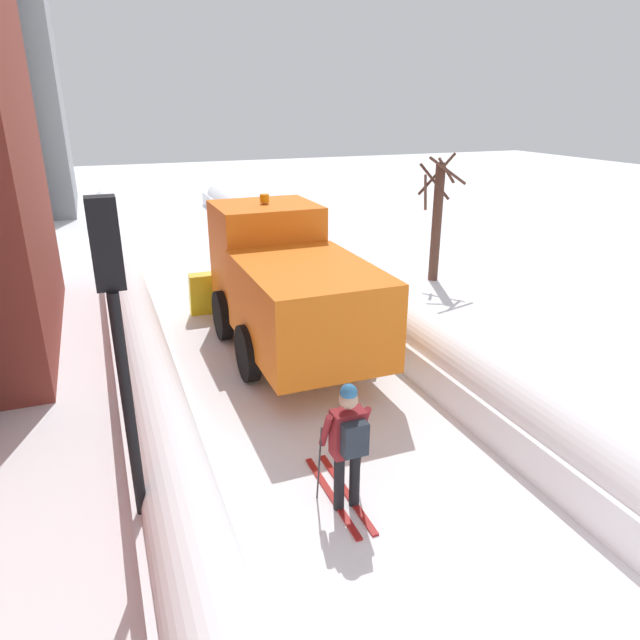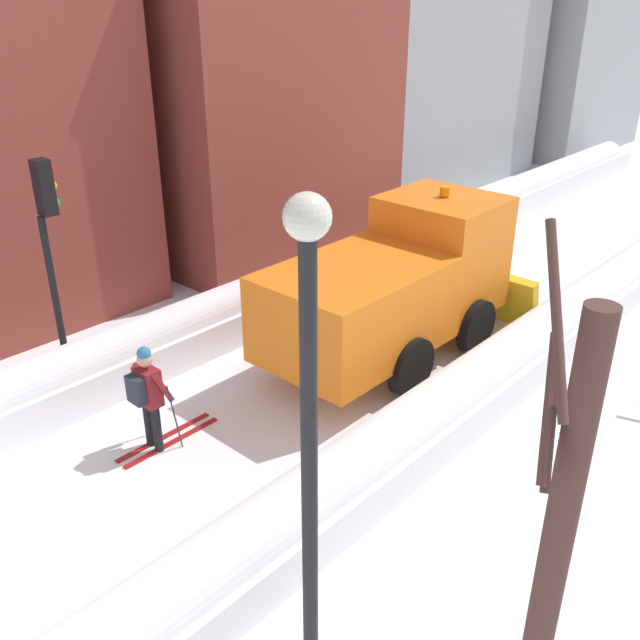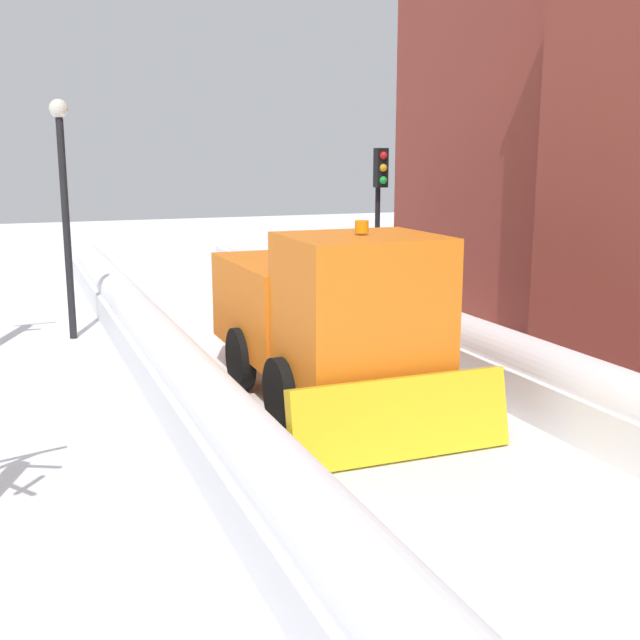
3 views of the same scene
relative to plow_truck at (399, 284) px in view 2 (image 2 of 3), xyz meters
The scene contains 9 objects.
ground_plane 1.83m from the plow_truck, 109.60° to the left, with size 80.00×80.00×0.00m, color white.
snowbank_left 3.30m from the plow_truck, 161.24° to the left, with size 1.10×36.00×1.14m.
snowbank_right 2.68m from the plow_truck, 24.14° to the left, with size 1.10×36.00×1.07m.
building_brick_mid 9.55m from the plow_truck, 162.34° to the left, with size 8.40×7.18×8.29m.
plow_truck is the anchor object (origin of this frame).
skier 5.29m from the plow_truck, 99.77° to the right, with size 0.62×1.80×1.81m.
traffic_light_pole 6.31m from the plow_truck, 123.96° to the right, with size 0.28×0.42×4.19m.
street_lamp 7.47m from the plow_truck, 60.62° to the right, with size 0.40×0.40×5.20m.
bare_tree_near 7.72m from the plow_truck, 43.53° to the right, with size 0.73×0.85×5.05m.
Camera 2 is at (7.53, -1.15, 6.62)m, focal length 38.92 mm.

